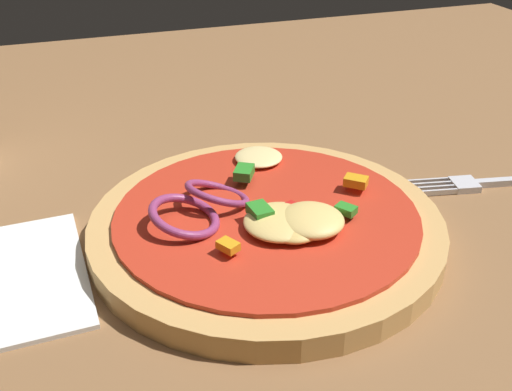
{
  "coord_description": "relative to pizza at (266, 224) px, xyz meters",
  "views": [
    {
      "loc": [
        -0.08,
        -0.34,
        0.25
      ],
      "look_at": [
        0.04,
        -0.02,
        0.05
      ],
      "focal_mm": 42.99,
      "sensor_mm": 36.0,
      "label": 1
    }
  ],
  "objects": [
    {
      "name": "pizza",
      "position": [
        0.0,
        0.0,
        0.0
      ],
      "size": [
        0.22,
        0.22,
        0.04
      ],
      "color": "tan",
      "rests_on": "dining_table"
    },
    {
      "name": "fork",
      "position": [
        0.19,
        0.01,
        -0.01
      ],
      "size": [
        0.16,
        0.04,
        0.01
      ],
      "color": "silver",
      "rests_on": "dining_table"
    },
    {
      "name": "dining_table",
      "position": [
        -0.04,
        0.04,
        -0.02
      ],
      "size": [
        1.2,
        0.96,
        0.03
      ],
      "color": "brown",
      "rests_on": "ground"
    }
  ]
}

